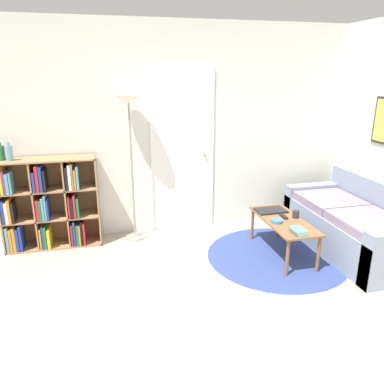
{
  "coord_description": "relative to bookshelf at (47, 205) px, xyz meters",
  "views": [
    {
      "loc": [
        -0.95,
        -2.1,
        1.99
      ],
      "look_at": [
        -0.1,
        1.38,
        0.85
      ],
      "focal_mm": 35.0,
      "sensor_mm": 36.0,
      "label": 1
    }
  ],
  "objects": [
    {
      "name": "wall_back",
      "position": [
        1.62,
        0.21,
        0.77
      ],
      "size": [
        7.51,
        0.11,
        2.6
      ],
      "color": "silver",
      "rests_on": "ground_plane"
    },
    {
      "name": "rug",
      "position": [
        2.52,
        -0.92,
        -0.51
      ],
      "size": [
        1.57,
        1.57,
        0.01
      ],
      "color": "navy",
      "rests_on": "ground_plane"
    },
    {
      "name": "floor_lamp",
      "position": [
        1.0,
        -0.02,
        1.0
      ],
      "size": [
        0.32,
        0.32,
        1.76
      ],
      "color": "gray",
      "rests_on": "ground_plane"
    },
    {
      "name": "couch",
      "position": [
        3.5,
        -0.95,
        -0.23
      ],
      "size": [
        0.85,
        1.73,
        0.8
      ],
      "color": "gray",
      "rests_on": "ground_plane"
    },
    {
      "name": "book_stack_on_table",
      "position": [
        2.57,
        -1.26,
        -0.07
      ],
      "size": [
        0.14,
        0.2,
        0.05
      ],
      "color": "teal",
      "rests_on": "coffee_table"
    },
    {
      "name": "cup",
      "position": [
        2.75,
        -0.86,
        -0.05
      ],
      "size": [
        0.07,
        0.07,
        0.09
      ],
      "color": "#28282D",
      "rests_on": "coffee_table"
    },
    {
      "name": "remote",
      "position": [
        2.63,
        -0.81,
        -0.08
      ],
      "size": [
        0.05,
        0.15,
        0.02
      ],
      "color": "black",
      "rests_on": "coffee_table"
    },
    {
      "name": "bottle_middle",
      "position": [
        -0.32,
        -0.03,
        0.64
      ],
      "size": [
        0.08,
        0.08,
        0.21
      ],
      "color": "#6B93A3",
      "rests_on": "bookshelf"
    },
    {
      "name": "bottle_left",
      "position": [
        -0.42,
        0.02,
        0.64
      ],
      "size": [
        0.08,
        0.08,
        0.2
      ],
      "color": "#236633",
      "rests_on": "bookshelf"
    },
    {
      "name": "ground_plane",
      "position": [
        1.62,
        -2.32,
        -0.52
      ],
      "size": [
        14.0,
        14.0,
        0.0
      ],
      "primitive_type": "plane",
      "color": "gray"
    },
    {
      "name": "coffee_table",
      "position": [
        2.6,
        -0.88,
        -0.14
      ],
      "size": [
        0.43,
        1.0,
        0.43
      ],
      "color": "brown",
      "rests_on": "ground_plane"
    },
    {
      "name": "bowl",
      "position": [
        2.48,
        -0.94,
        -0.07
      ],
      "size": [
        0.13,
        0.13,
        0.04
      ],
      "color": "teal",
      "rests_on": "coffee_table"
    },
    {
      "name": "bookshelf",
      "position": [
        0.0,
        0.0,
        0.0
      ],
      "size": [
        1.09,
        0.34,
        1.07
      ],
      "color": "#936B47",
      "rests_on": "ground_plane"
    },
    {
      "name": "laptop",
      "position": [
        2.57,
        -0.6,
        -0.08
      ],
      "size": [
        0.36,
        0.24,
        0.02
      ],
      "color": "black",
      "rests_on": "coffee_table"
    }
  ]
}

